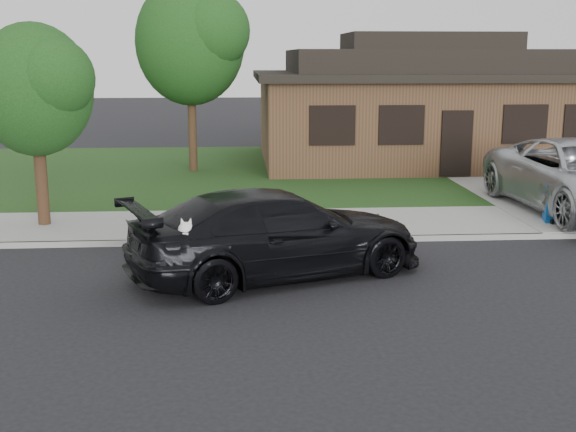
{
  "coord_description": "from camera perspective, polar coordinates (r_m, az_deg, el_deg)",
  "views": [
    {
      "loc": [
        -2.92,
        -11.57,
        3.96
      ],
      "look_at": [
        -2.05,
        1.26,
        1.1
      ],
      "focal_mm": 45.0,
      "sensor_mm": 36.0,
      "label": 1
    }
  ],
  "objects": [
    {
      "name": "house",
      "position": [
        27.52,
        10.83,
        8.51
      ],
      "size": [
        12.6,
        8.6,
        4.65
      ],
      "color": "#422B1C",
      "rests_on": "ground"
    },
    {
      "name": "lawn",
      "position": [
        25.05,
        2.88,
        3.57
      ],
      "size": [
        60.0,
        13.0,
        0.13
      ],
      "primitive_type": "cube",
      "color": "#193814",
      "rests_on": "ground"
    },
    {
      "name": "recycling_bin",
      "position": [
        18.09,
        20.45,
        1.02
      ],
      "size": [
        0.69,
        0.69,
        0.94
      ],
      "rotation": [
        0.0,
        0.0,
        -0.26
      ],
      "color": "navy",
      "rests_on": "sidewalk"
    },
    {
      "name": "tree_2",
      "position": [
        17.28,
        -19.09,
        9.56
      ],
      "size": [
        2.73,
        2.6,
        4.59
      ],
      "color": "#332114",
      "rests_on": "ground"
    },
    {
      "name": "curb",
      "position": [
        15.84,
        6.88,
        -1.81
      ],
      "size": [
        60.0,
        0.12,
        0.12
      ],
      "primitive_type": "cube",
      "color": "gray",
      "rests_on": "ground"
    },
    {
      "name": "sedan",
      "position": [
        13.14,
        -0.86,
        -1.4
      ],
      "size": [
        5.93,
        4.11,
        1.59
      ],
      "rotation": [
        0.0,
        0.0,
        1.95
      ],
      "color": "black",
      "rests_on": "ground"
    },
    {
      "name": "tree_0",
      "position": [
        24.5,
        -7.38,
        13.65
      ],
      "size": [
        3.78,
        3.6,
        6.34
      ],
      "color": "#332114",
      "rests_on": "ground"
    },
    {
      "name": "sidewalk",
      "position": [
        17.28,
        5.97,
        -0.58
      ],
      "size": [
        60.0,
        3.0,
        0.12
      ],
      "primitive_type": "cube",
      "color": "gray",
      "rests_on": "ground"
    },
    {
      "name": "ground",
      "position": [
        12.58,
        9.82,
        -6.01
      ],
      "size": [
        120.0,
        120.0,
        0.0
      ],
      "primitive_type": "plane",
      "color": "black",
      "rests_on": "ground"
    },
    {
      "name": "driveway",
      "position": [
        23.67,
        18.35,
        2.43
      ],
      "size": [
        4.5,
        13.0,
        0.14
      ],
      "primitive_type": "cube",
      "color": "gray",
      "rests_on": "ground"
    }
  ]
}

